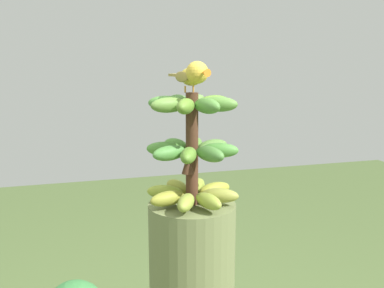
# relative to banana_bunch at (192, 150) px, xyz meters

# --- Properties ---
(banana_bunch) EXTENTS (0.28, 0.28, 0.33)m
(banana_bunch) POSITION_rel_banana_bunch_xyz_m (0.00, 0.00, 0.00)
(banana_bunch) COLOR #4C2D1E
(banana_bunch) RESTS_ON banana_tree
(perched_bird) EXTENTS (0.21, 0.08, 0.09)m
(perched_bird) POSITION_rel_banana_bunch_xyz_m (0.01, 0.00, 0.22)
(perched_bird) COLOR #C68933
(perched_bird) RESTS_ON banana_bunch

